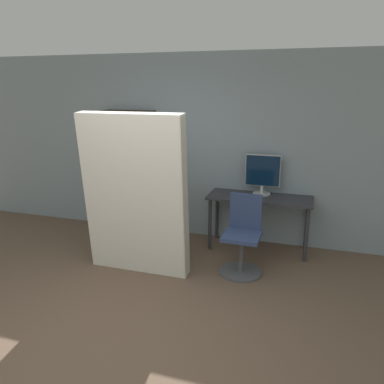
{
  "coord_description": "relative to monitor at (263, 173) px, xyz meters",
  "views": [
    {
      "loc": [
        1.52,
        -2.43,
        2.22
      ],
      "look_at": [
        0.28,
        1.55,
        1.05
      ],
      "focal_mm": 35.0,
      "sensor_mm": 36.0,
      "label": 1
    }
  ],
  "objects": [
    {
      "name": "ground_plane",
      "position": [
        -0.95,
        -2.68,
        -1.07
      ],
      "size": [
        16.0,
        16.0,
        0.0
      ],
      "primitive_type": "plane",
      "color": "brown"
    },
    {
      "name": "wall_back",
      "position": [
        -0.95,
        0.17,
        0.28
      ],
      "size": [
        8.0,
        0.06,
        2.7
      ],
      "color": "gray",
      "rests_on": "ground"
    },
    {
      "name": "desk",
      "position": [
        -0.01,
        -0.13,
        -0.41
      ],
      "size": [
        1.42,
        0.55,
        0.77
      ],
      "color": "#2D2D33",
      "rests_on": "ground"
    },
    {
      "name": "monitor",
      "position": [
        0.0,
        0.0,
        0.0
      ],
      "size": [
        0.48,
        0.25,
        0.56
      ],
      "color": "#B7B7BC",
      "rests_on": "desk"
    },
    {
      "name": "office_chair",
      "position": [
        -0.1,
        -0.88,
        -0.67
      ],
      "size": [
        0.52,
        0.52,
        0.97
      ],
      "color": "#4C4C51",
      "rests_on": "ground"
    },
    {
      "name": "bookshelf",
      "position": [
        -2.12,
        0.04,
        -0.15
      ],
      "size": [
        0.8,
        0.27,
        1.89
      ],
      "color": "#2D2319",
      "rests_on": "ground"
    },
    {
      "name": "mattress_near",
      "position": [
        -1.33,
        -1.26,
        -0.09
      ],
      "size": [
        1.27,
        0.33,
        1.96
      ],
      "color": "silver",
      "rests_on": "ground"
    }
  ]
}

